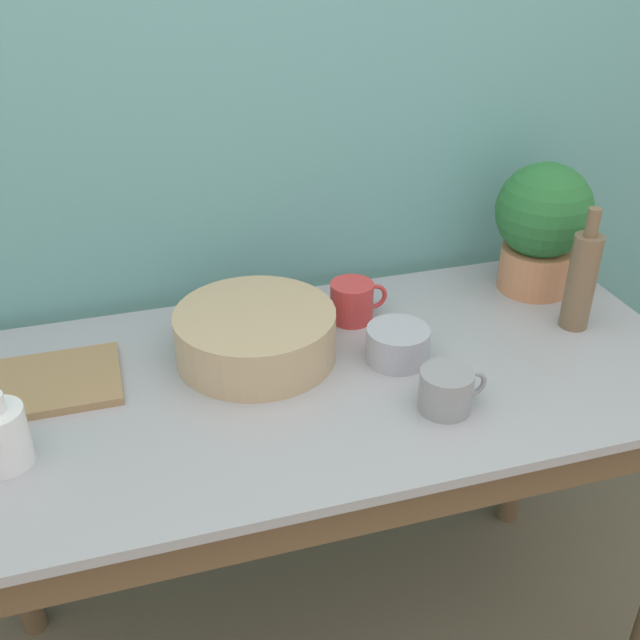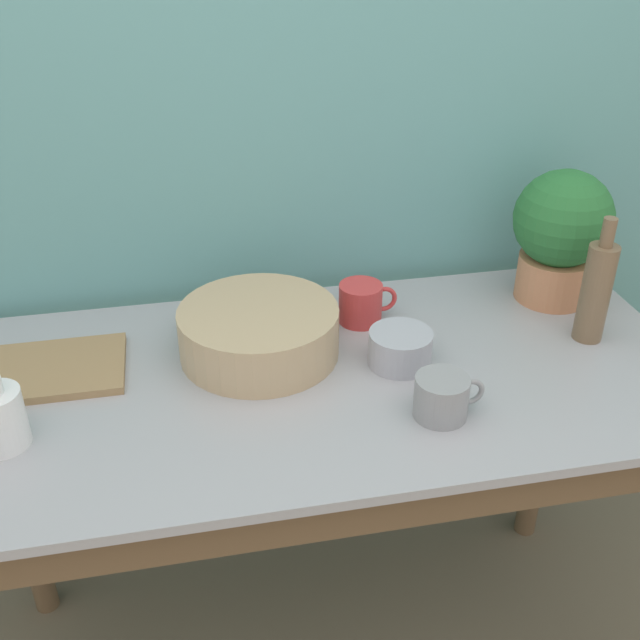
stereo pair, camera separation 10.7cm
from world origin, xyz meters
name	(u,v)px [view 1 (the left image)]	position (x,y,z in m)	size (l,w,h in m)	color
wall_back	(267,143)	(0.00, 0.75, 1.20)	(6.00, 0.05, 2.40)	#609E9E
counter_table	(324,447)	(0.00, 0.32, 0.70)	(1.48, 0.70, 0.86)	brown
potted_plant	(542,224)	(0.58, 0.54, 1.03)	(0.21, 0.21, 0.30)	tan
bowl_wash_large	(256,335)	(-0.10, 0.44, 0.91)	(0.32, 0.32, 0.10)	tan
bottle_tall	(582,279)	(0.57, 0.37, 0.97)	(0.06, 0.06, 0.27)	brown
bottle_short	(0,436)	(-0.57, 0.25, 0.92)	(0.09, 0.09, 0.14)	white
mug_grey	(447,390)	(0.19, 0.18, 0.90)	(0.13, 0.10, 0.08)	gray
mug_red	(353,301)	(0.13, 0.53, 0.91)	(0.13, 0.09, 0.09)	#C63838
bowl_small_steel	(398,344)	(0.16, 0.35, 0.90)	(0.13, 0.13, 0.07)	#A8A8B2
tray_board	(44,384)	(-0.51, 0.45, 0.87)	(0.28, 0.20, 0.02)	#99754C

